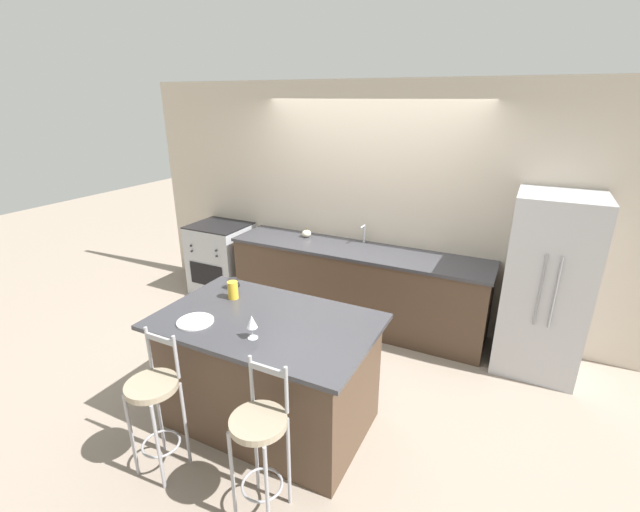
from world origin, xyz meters
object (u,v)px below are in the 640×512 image
object	(u,v)px
bar_stool_near	(155,400)
coffee_mug	(233,284)
oven_range	(222,258)
wine_glass	(252,322)
bar_stool_far	(260,438)
refrigerator	(546,285)
tumbler_cup	(233,290)
dinner_plate	(195,321)
pumpkin_decoration	(306,233)

from	to	relation	value
bar_stool_near	coffee_mug	world-z (taller)	bar_stool_near
oven_range	bar_stool_near	world-z (taller)	bar_stool_near
wine_glass	coffee_mug	distance (m)	0.88
bar_stool_far	bar_stool_near	bearing A→B (deg)	-177.57
refrigerator	oven_range	size ratio (longest dim) A/B	1.84
refrigerator	bar_stool_far	size ratio (longest dim) A/B	1.63
tumbler_cup	refrigerator	bearing A→B (deg)	34.93
wine_glass	coffee_mug	bearing A→B (deg)	136.03
oven_range	wine_glass	bearing A→B (deg)	-46.39
bar_stool_near	oven_range	bearing A→B (deg)	120.47
refrigerator	bar_stool_near	world-z (taller)	refrigerator
refrigerator	dinner_plate	xyz separation A→B (m)	(-2.36, -2.10, 0.08)
dinner_plate	coffee_mug	world-z (taller)	coffee_mug
refrigerator	tumbler_cup	distance (m)	2.87
bar_stool_far	tumbler_cup	xyz separation A→B (m)	(-0.86, 0.91, 0.42)
refrigerator	oven_range	world-z (taller)	refrigerator
bar_stool_far	pumpkin_decoration	bearing A→B (deg)	112.70
tumbler_cup	dinner_plate	bearing A→B (deg)	-90.67
dinner_plate	oven_range	bearing A→B (deg)	125.25
bar_stool_near	tumbler_cup	distance (m)	1.03
refrigerator	coffee_mug	distance (m)	2.88
bar_stool_far	coffee_mug	distance (m)	1.50
bar_stool_near	tumbler_cup	size ratio (longest dim) A/B	7.11
bar_stool_far	pumpkin_decoration	xyz separation A→B (m)	(-1.13, 2.70, 0.37)
tumbler_cup	coffee_mug	bearing A→B (deg)	127.19
oven_range	bar_stool_near	distance (m)	3.03
bar_stool_near	coffee_mug	xyz separation A→B (m)	(-0.15, 1.10, 0.39)
refrigerator	coffee_mug	bearing A→B (deg)	-149.05
coffee_mug	tumbler_cup	distance (m)	0.20
oven_range	bar_stool_near	size ratio (longest dim) A/B	0.89
oven_range	dinner_plate	distance (m)	2.64
dinner_plate	coffee_mug	size ratio (longest dim) A/B	2.35
refrigerator	wine_glass	size ratio (longest dim) A/B	9.83
oven_range	bar_stool_far	xyz separation A→B (m)	(2.36, -2.57, 0.12)
refrigerator	wine_glass	bearing A→B (deg)	-131.40
wine_glass	tumbler_cup	xyz separation A→B (m)	(-0.51, 0.45, -0.05)
pumpkin_decoration	bar_stool_near	bearing A→B (deg)	-83.77
refrigerator	bar_stool_far	distance (m)	2.97
bar_stool_far	pumpkin_decoration	world-z (taller)	bar_stool_far
wine_glass	tumbler_cup	world-z (taller)	wine_glass
bar_stool_far	wine_glass	distance (m)	0.74
bar_stool_near	wine_glass	bearing A→B (deg)	45.72
refrigerator	oven_range	xyz separation A→B (m)	(-3.86, 0.03, -0.39)
refrigerator	pumpkin_decoration	distance (m)	2.63
refrigerator	tumbler_cup	size ratio (longest dim) A/B	11.61
bar_stool_far	wine_glass	size ratio (longest dim) A/B	6.02
tumbler_cup	oven_range	bearing A→B (deg)	132.09
dinner_plate	bar_stool_far	bearing A→B (deg)	-27.49
bar_stool_far	pumpkin_decoration	size ratio (longest dim) A/B	9.50
wine_glass	pumpkin_decoration	world-z (taller)	wine_glass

